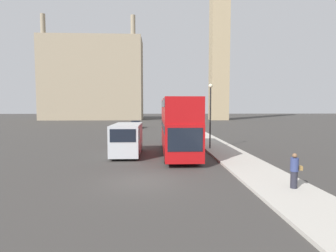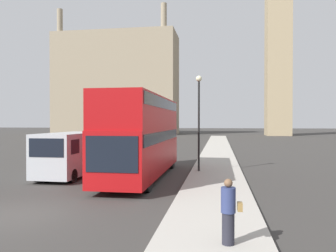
{
  "view_description": "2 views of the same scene",
  "coord_description": "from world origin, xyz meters",
  "px_view_note": "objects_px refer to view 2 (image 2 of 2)",
  "views": [
    {
      "loc": [
        0.67,
        -13.53,
        3.82
      ],
      "look_at": [
        1.68,
        9.61,
        2.19
      ],
      "focal_mm": 28.0,
      "sensor_mm": 36.0,
      "label": 1
    },
    {
      "loc": [
        6.71,
        -10.13,
        3.14
      ],
      "look_at": [
        2.37,
        17.55,
        2.77
      ],
      "focal_mm": 35.0,
      "sensor_mm": 36.0,
      "label": 2
    }
  ],
  "objects_px": {
    "white_van": "(70,153)",
    "street_lamp": "(199,109)",
    "pedestrian": "(229,212)",
    "parked_sedan": "(149,139)",
    "red_double_decker_bus": "(143,133)"
  },
  "relations": [
    {
      "from": "pedestrian",
      "to": "parked_sedan",
      "type": "distance_m",
      "value": 39.04
    },
    {
      "from": "red_double_decker_bus",
      "to": "pedestrian",
      "type": "height_order",
      "value": "red_double_decker_bus"
    },
    {
      "from": "street_lamp",
      "to": "white_van",
      "type": "bearing_deg",
      "value": -161.73
    },
    {
      "from": "red_double_decker_bus",
      "to": "white_van",
      "type": "relative_size",
      "value": 2.0
    },
    {
      "from": "white_van",
      "to": "street_lamp",
      "type": "bearing_deg",
      "value": 18.27
    },
    {
      "from": "street_lamp",
      "to": "red_double_decker_bus",
      "type": "bearing_deg",
      "value": -147.93
    },
    {
      "from": "red_double_decker_bus",
      "to": "street_lamp",
      "type": "bearing_deg",
      "value": 32.07
    },
    {
      "from": "street_lamp",
      "to": "parked_sedan",
      "type": "height_order",
      "value": "street_lamp"
    },
    {
      "from": "red_double_decker_bus",
      "to": "white_van",
      "type": "bearing_deg",
      "value": -173.65
    },
    {
      "from": "red_double_decker_bus",
      "to": "pedestrian",
      "type": "xyz_separation_m",
      "value": [
        4.5,
        -9.9,
        -1.57
      ]
    },
    {
      "from": "red_double_decker_bus",
      "to": "white_van",
      "type": "distance_m",
      "value": 4.32
    },
    {
      "from": "red_double_decker_bus",
      "to": "street_lamp",
      "type": "height_order",
      "value": "street_lamp"
    },
    {
      "from": "pedestrian",
      "to": "parked_sedan",
      "type": "xyz_separation_m",
      "value": [
        -10.16,
        37.69,
        -0.31
      ]
    },
    {
      "from": "red_double_decker_bus",
      "to": "street_lamp",
      "type": "xyz_separation_m",
      "value": [
        3.05,
        1.91,
        1.42
      ]
    },
    {
      "from": "street_lamp",
      "to": "parked_sedan",
      "type": "bearing_deg",
      "value": 108.59
    }
  ]
}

